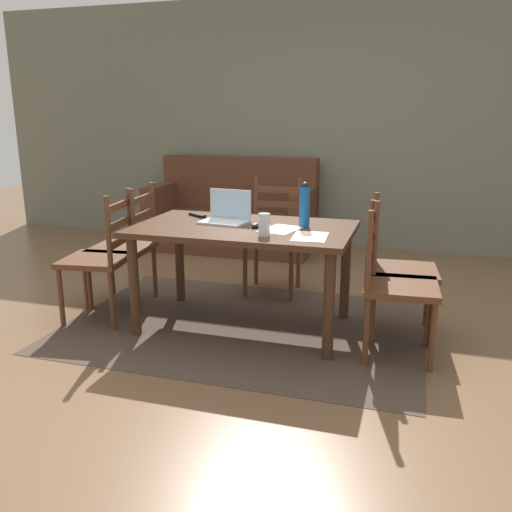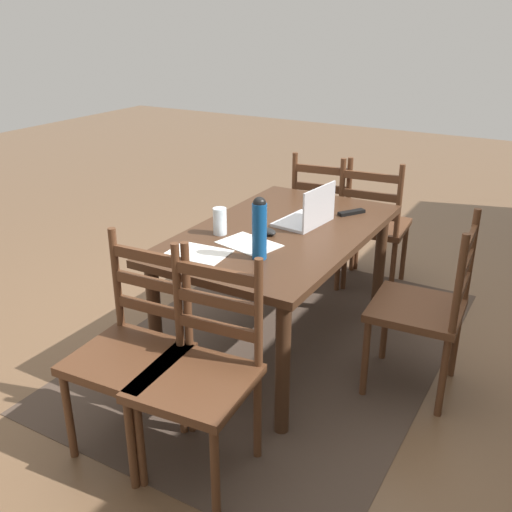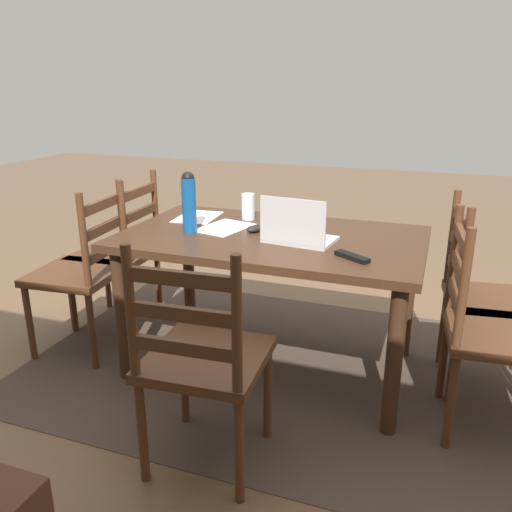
{
  "view_description": "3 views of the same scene",
  "coord_description": "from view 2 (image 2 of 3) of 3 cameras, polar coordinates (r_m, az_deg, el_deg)",
  "views": [
    {
      "loc": [
        1.13,
        -3.43,
        1.48
      ],
      "look_at": [
        0.11,
        -0.06,
        0.54
      ],
      "focal_mm": 37.83,
      "sensor_mm": 36.0,
      "label": 1
    },
    {
      "loc": [
        2.64,
        1.37,
        1.83
      ],
      "look_at": [
        0.11,
        -0.09,
        0.6
      ],
      "focal_mm": 40.87,
      "sensor_mm": 36.0,
      "label": 2
    },
    {
      "loc": [
        -0.77,
        2.36,
        1.45
      ],
      "look_at": [
        0.05,
        0.09,
        0.64
      ],
      "focal_mm": 36.45,
      "sensor_mm": 36.0,
      "label": 3
    }
  ],
  "objects": [
    {
      "name": "area_rug",
      "position": [
        3.49,
        2.24,
        -8.7
      ],
      "size": [
        2.5,
        1.77,
        0.01
      ],
      "primitive_type": "cube",
      "color": "#47382D",
      "rests_on": "ground"
    },
    {
      "name": "chair_right_near",
      "position": [
        2.62,
        -11.96,
        -9.14
      ],
      "size": [
        0.46,
        0.46,
        0.95
      ],
      "color": "#56331E",
      "rests_on": "ground"
    },
    {
      "name": "water_bottle",
      "position": [
        2.74,
        0.34,
        2.85
      ],
      "size": [
        0.07,
        0.07,
        0.31
      ],
      "color": "#145199",
      "rests_on": "dining_table"
    },
    {
      "name": "chair_left_far",
      "position": [
        4.09,
        11.37,
        2.9
      ],
      "size": [
        0.48,
        0.48,
        0.95
      ],
      "color": "#56331E",
      "rests_on": "ground"
    },
    {
      "name": "chair_left_near",
      "position": [
        4.21,
        6.84,
        3.75
      ],
      "size": [
        0.5,
        0.5,
        0.95
      ],
      "color": "#56331E",
      "rests_on": "ground"
    },
    {
      "name": "drinking_glass",
      "position": [
        3.09,
        -3.56,
        3.42
      ],
      "size": [
        0.07,
        0.07,
        0.14
      ],
      "primitive_type": "cylinder",
      "color": "silver",
      "rests_on": "dining_table"
    },
    {
      "name": "paper_stack_left",
      "position": [
        2.96,
        -0.69,
        1.18
      ],
      "size": [
        0.27,
        0.34,
        0.0
      ],
      "primitive_type": "cube",
      "rotation": [
        0.0,
        0.0,
        -0.23
      ],
      "color": "white",
      "rests_on": "dining_table"
    },
    {
      "name": "paper_stack_right",
      "position": [
        2.87,
        -5.71,
        0.29
      ],
      "size": [
        0.23,
        0.31,
        0.0
      ],
      "primitive_type": "cube",
      "rotation": [
        0.0,
        0.0,
        0.08
      ],
      "color": "white",
      "rests_on": "dining_table"
    },
    {
      "name": "dining_table",
      "position": [
        3.2,
        2.41,
        1.0
      ],
      "size": [
        1.48,
        0.89,
        0.73
      ],
      "color": "#422819",
      "rests_on": "ground"
    },
    {
      "name": "chair_far_head",
      "position": [
        3.03,
        16.22,
        -4.95
      ],
      "size": [
        0.47,
        0.47,
        0.95
      ],
      "color": "#56331E",
      "rests_on": "ground"
    },
    {
      "name": "ground_plane",
      "position": [
        3.49,
        2.24,
        -8.74
      ],
      "size": [
        14.0,
        14.0,
        0.0
      ],
      "primitive_type": "plane",
      "color": "brown"
    },
    {
      "name": "laptop",
      "position": [
        3.24,
        5.26,
        4.08
      ],
      "size": [
        0.34,
        0.26,
        0.23
      ],
      "color": "silver",
      "rests_on": "dining_table"
    },
    {
      "name": "chair_right_far",
      "position": [
        2.42,
        -5.52,
        -11.52
      ],
      "size": [
        0.48,
        0.48,
        0.95
      ],
      "color": "#56331E",
      "rests_on": "ground"
    },
    {
      "name": "tv_remote",
      "position": [
        3.46,
        9.33,
        4.23
      ],
      "size": [
        0.17,
        0.13,
        0.02
      ],
      "primitive_type": "cube",
      "rotation": [
        0.0,
        0.0,
        1.0
      ],
      "color": "black",
      "rests_on": "dining_table"
    },
    {
      "name": "computer_mouse",
      "position": [
        3.09,
        1.23,
        2.41
      ],
      "size": [
        0.09,
        0.12,
        0.03
      ],
      "primitive_type": "ellipsoid",
      "rotation": [
        0.0,
        0.0,
        -0.4
      ],
      "color": "black",
      "rests_on": "dining_table"
    }
  ]
}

